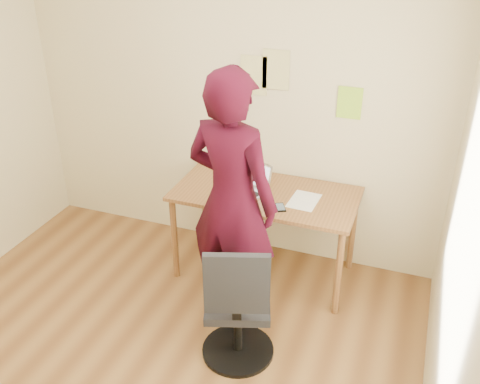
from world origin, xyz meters
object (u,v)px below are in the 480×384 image
at_px(laptop, 249,185).
at_px(person, 232,201).
at_px(office_chair, 238,312).
at_px(desk, 265,202).
at_px(phone, 280,207).

xyz_separation_m(laptop, person, (0.06, -0.51, 0.14)).
bearing_deg(office_chair, person, 95.97).
distance_m(desk, laptop, 0.19).
distance_m(phone, office_chair, 0.86).
bearing_deg(laptop, person, -61.65).
bearing_deg(office_chair, desk, 79.16).
xyz_separation_m(desk, person, (-0.07, -0.53, 0.27)).
height_order(phone, office_chair, office_chair).
bearing_deg(laptop, office_chair, -52.74).
bearing_deg(phone, desk, 104.86).
relative_size(laptop, person, 0.20).
distance_m(laptop, person, 0.53).
relative_size(desk, phone, 10.09).
height_order(desk, phone, phone).
bearing_deg(desk, office_chair, -82.14).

